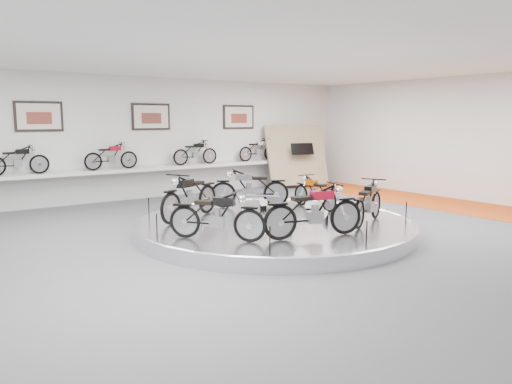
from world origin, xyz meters
TOP-DOWN VIEW (x-y plane):
  - floor at (0.00, 0.00)m, footprint 16.00×16.00m
  - ceiling at (0.00, 0.00)m, footprint 16.00×16.00m
  - wall_back at (0.00, 7.00)m, footprint 16.00×0.00m
  - wall_right at (8.00, 0.00)m, footprint 0.00×14.00m
  - orange_carpet_strip at (6.80, 0.00)m, footprint 2.40×12.60m
  - dado_band at (0.00, 6.98)m, footprint 15.68×0.04m
  - display_platform at (0.00, 0.30)m, footprint 6.40×6.40m
  - platform_rim at (0.00, 0.30)m, footprint 6.40×6.40m
  - shelf at (0.00, 6.70)m, footprint 11.00×0.55m
  - poster_left at (-3.50, 6.96)m, footprint 1.35×0.06m
  - poster_center at (0.00, 6.96)m, footprint 1.35×0.06m
  - poster_right at (3.50, 6.96)m, footprint 1.35×0.06m
  - display_panel at (5.60, 6.10)m, footprint 2.56×1.52m
  - shelf_bike_a at (-4.20, 6.70)m, footprint 1.22×0.43m
  - shelf_bike_b at (-1.50, 6.70)m, footprint 1.22×0.43m
  - shelf_bike_c at (1.50, 6.70)m, footprint 1.22×0.43m
  - shelf_bike_d at (4.20, 6.70)m, footprint 1.22×0.43m
  - bike_a at (1.78, 0.88)m, footprint 0.65×1.52m
  - bike_b at (0.55, 2.07)m, footprint 1.85×1.43m
  - bike_c at (-1.48, 1.63)m, footprint 1.96×1.43m
  - bike_d at (-2.07, -0.54)m, footprint 1.49×1.67m
  - bike_e at (-0.40, -1.47)m, footprint 1.93×1.08m
  - bike_f at (1.47, -1.20)m, footprint 1.75×1.25m

SIDE VIEW (x-z plane):
  - floor at x=0.00m, z-range 0.00..0.00m
  - orange_carpet_strip at x=6.80m, z-range 0.00..0.01m
  - display_platform at x=0.00m, z-range 0.00..0.30m
  - platform_rim at x=0.00m, z-range 0.22..0.32m
  - dado_band at x=0.00m, z-range 0.00..1.10m
  - bike_a at x=1.78m, z-range 0.30..1.17m
  - bike_f at x=1.47m, z-range 0.30..1.28m
  - bike_d at x=-2.07m, z-range 0.30..1.28m
  - bike_b at x=0.55m, z-range 0.30..1.34m
  - bike_e at x=-0.40m, z-range 0.30..1.37m
  - bike_c at x=-1.48m, z-range 0.30..1.40m
  - shelf at x=0.00m, z-range 0.95..1.05m
  - display_panel at x=5.60m, z-range 0.10..2.40m
  - shelf_bike_a at x=-4.20m, z-range 1.05..1.78m
  - shelf_bike_b at x=-1.50m, z-range 1.05..1.78m
  - shelf_bike_c at x=1.50m, z-range 1.05..1.78m
  - shelf_bike_d at x=4.20m, z-range 1.05..1.78m
  - wall_back at x=0.00m, z-range -6.00..10.00m
  - wall_right at x=8.00m, z-range -5.00..9.00m
  - poster_left at x=-3.50m, z-range 2.26..3.14m
  - poster_center at x=0.00m, z-range 2.26..3.14m
  - poster_right at x=3.50m, z-range 2.26..3.14m
  - ceiling at x=0.00m, z-range 4.00..4.00m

